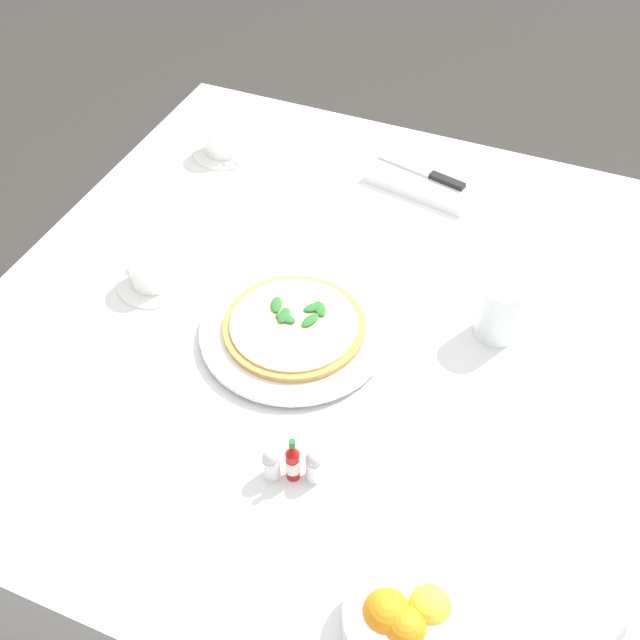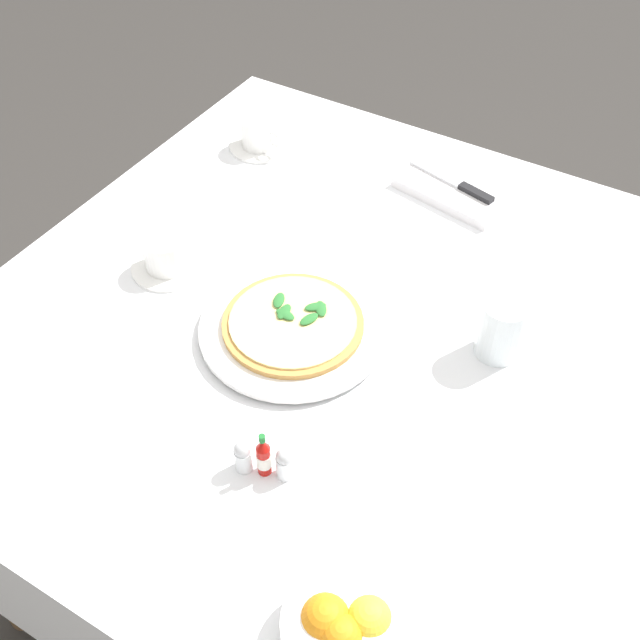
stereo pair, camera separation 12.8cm
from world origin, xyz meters
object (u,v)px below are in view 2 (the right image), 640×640
at_px(coffee_cup_left_edge, 166,255).
at_px(citrus_bowl, 344,628).
at_px(water_glass_far_right, 501,332).
at_px(salt_shaker, 243,457).
at_px(pepper_shaker, 285,464).
at_px(dinner_knife, 455,183).
at_px(pizza_plate, 293,329).
at_px(pizza, 293,322).
at_px(coffee_cup_right_edge, 259,134).
at_px(hot_sauce_bottle, 264,457).
at_px(napkin_folded, 456,189).

bearing_deg(coffee_cup_left_edge, citrus_bowl, 145.23).
bearing_deg(water_glass_far_right, salt_shaker, 60.37).
bearing_deg(pepper_shaker, dinner_knife, -84.76).
bearing_deg(water_glass_far_right, pizza_plate, 24.10).
relative_size(pizza, salt_shaker, 4.11).
relative_size(dinner_knife, salt_shaker, 3.45).
bearing_deg(coffee_cup_right_edge, water_glass_far_right, 156.04).
height_order(pizza_plate, dinner_knife, dinner_knife).
relative_size(pizza, hot_sauce_bottle, 2.78).
bearing_deg(salt_shaker, pepper_shaker, -160.35).
bearing_deg(pizza_plate, pizza, -85.34).
bearing_deg(pepper_shaker, citrus_bowl, 139.27).
bearing_deg(pizza, coffee_cup_left_edge, -4.19).
distance_m(coffee_cup_right_edge, dinner_knife, 0.42).
xyz_separation_m(pizza, coffee_cup_right_edge, (0.35, -0.42, 0.01)).
height_order(napkin_folded, pepper_shaker, pepper_shaker).
height_order(coffee_cup_left_edge, salt_shaker, coffee_cup_left_edge).
height_order(coffee_cup_left_edge, hot_sauce_bottle, hot_sauce_bottle).
relative_size(napkin_folded, hot_sauce_bottle, 2.89).
height_order(water_glass_far_right, hot_sauce_bottle, water_glass_far_right).
xyz_separation_m(coffee_cup_left_edge, napkin_folded, (-0.35, -0.47, -0.02)).
relative_size(pizza_plate, dinner_knife, 1.59).
bearing_deg(dinner_knife, citrus_bowl, 119.50).
bearing_deg(coffee_cup_left_edge, salt_shaker, 142.27).
xyz_separation_m(coffee_cup_left_edge, water_glass_far_right, (-0.58, -0.11, 0.01)).
bearing_deg(pizza_plate, napkin_folded, -98.37).
xyz_separation_m(coffee_cup_left_edge, pepper_shaker, (-0.41, 0.26, -0.01)).
bearing_deg(pepper_shaker, pizza_plate, -60.08).
bearing_deg(water_glass_far_right, coffee_cup_right_edge, -23.96).
relative_size(hot_sauce_bottle, pepper_shaker, 1.48).
distance_m(coffee_cup_right_edge, citrus_bowl, 1.06).
relative_size(dinner_knife, hot_sauce_bottle, 2.34).
xyz_separation_m(pizza_plate, dinner_knife, (-0.07, -0.49, 0.01)).
xyz_separation_m(coffee_cup_right_edge, citrus_bowl, (-0.67, 0.82, -0.01)).
distance_m(salt_shaker, pepper_shaker, 0.06).
xyz_separation_m(coffee_cup_right_edge, water_glass_far_right, (-0.65, 0.29, 0.01)).
bearing_deg(salt_shaker, hot_sauce_bottle, -160.35).
bearing_deg(coffee_cup_left_edge, hot_sauce_bottle, 145.34).
xyz_separation_m(pizza, salt_shaker, (-0.08, 0.26, 0.00)).
xyz_separation_m(pizza_plate, hot_sauce_bottle, (-0.11, 0.25, 0.02)).
relative_size(napkin_folded, dinner_knife, 1.24).
bearing_deg(hot_sauce_bottle, pizza_plate, -66.36).
relative_size(hot_sauce_bottle, salt_shaker, 1.48).
distance_m(napkin_folded, pepper_shaker, 0.73).
bearing_deg(pepper_shaker, water_glass_far_right, -114.14).
bearing_deg(napkin_folded, pepper_shaker, 105.32).
height_order(napkin_folded, citrus_bowl, citrus_bowl).
relative_size(coffee_cup_left_edge, coffee_cup_right_edge, 0.99).
relative_size(pizza, napkin_folded, 0.96).
bearing_deg(hot_sauce_bottle, coffee_cup_left_edge, -34.66).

